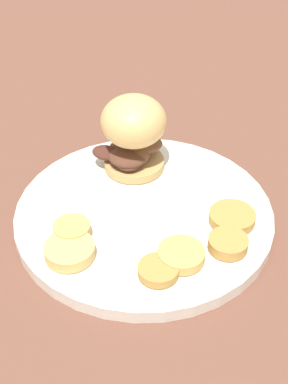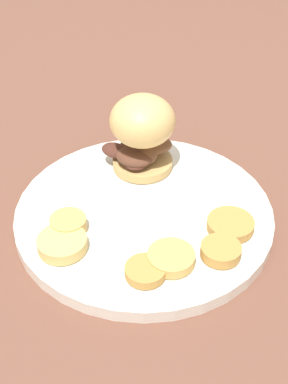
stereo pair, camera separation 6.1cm
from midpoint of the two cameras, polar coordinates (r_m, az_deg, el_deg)
ground_plane at (r=0.64m, az=-2.74°, el=-3.08°), size 4.00×4.00×0.00m
dinner_plate at (r=0.63m, az=-2.77°, el=-2.43°), size 0.30×0.30×0.02m
sandwich at (r=0.66m, az=-3.81°, el=6.19°), size 0.09×0.09×0.10m
potato_round_0 at (r=0.61m, az=6.59°, el=-2.78°), size 0.05×0.05×0.01m
potato_round_1 at (r=0.60m, az=-10.73°, el=-4.00°), size 0.04×0.04×0.02m
potato_round_2 at (r=0.56m, az=0.88°, el=-6.86°), size 0.05×0.05×0.01m
potato_round_3 at (r=0.57m, az=-10.98°, el=-6.30°), size 0.05×0.05×0.01m
potato_round_4 at (r=0.55m, az=-1.67°, el=-8.49°), size 0.04×0.04×0.01m
potato_round_5 at (r=0.58m, az=5.98°, el=-5.61°), size 0.04×0.04×0.01m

